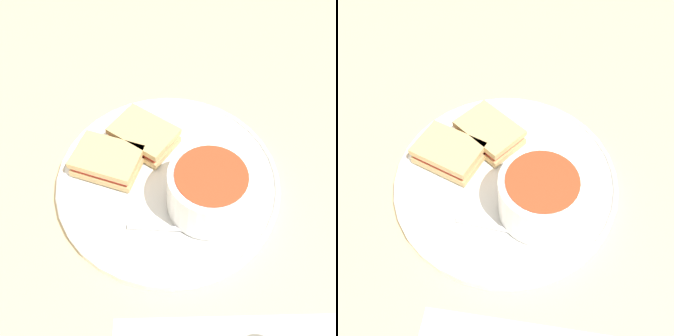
% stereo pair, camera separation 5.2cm
% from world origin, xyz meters
% --- Properties ---
extents(ground_plane, '(2.40, 2.40, 0.00)m').
position_xyz_m(ground_plane, '(0.00, 0.00, 0.00)').
color(ground_plane, '#D1B27F').
extents(plate, '(0.30, 0.30, 0.02)m').
position_xyz_m(plate, '(0.00, 0.00, 0.01)').
color(plate, white).
rests_on(plate, ground_plane).
extents(soup_bowl, '(0.10, 0.10, 0.07)m').
position_xyz_m(soup_bowl, '(-0.05, -0.04, 0.05)').
color(soup_bowl, white).
rests_on(soup_bowl, plate).
extents(spoon, '(0.05, 0.12, 0.01)m').
position_xyz_m(spoon, '(-0.09, -0.02, 0.02)').
color(spoon, silver).
rests_on(spoon, plate).
extents(sandwich_half_near, '(0.11, 0.10, 0.03)m').
position_xyz_m(sandwich_half_near, '(0.07, 0.02, 0.03)').
color(sandwich_half_near, tan).
rests_on(sandwich_half_near, plate).
extents(sandwich_half_far, '(0.10, 0.11, 0.03)m').
position_xyz_m(sandwich_half_far, '(0.03, 0.08, 0.03)').
color(sandwich_half_far, tan).
rests_on(sandwich_half_far, plate).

